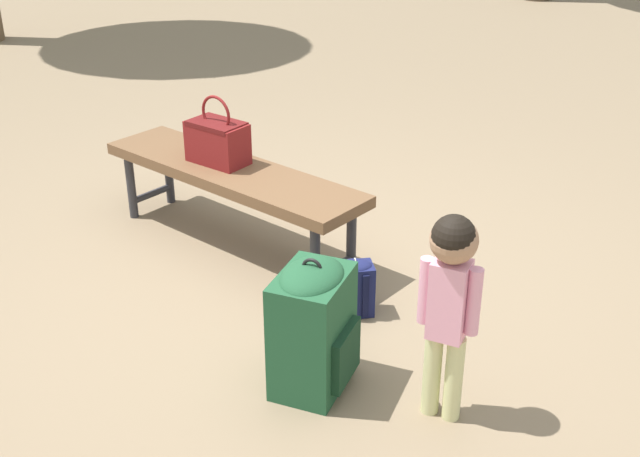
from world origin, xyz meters
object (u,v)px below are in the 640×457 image
(park_bench, at_px, (232,178))
(backpack_small, at_px, (354,286))
(child_standing, at_px, (450,288))
(backpack_large, at_px, (313,324))
(handbag, at_px, (217,140))

(park_bench, xyz_separation_m, backpack_small, (0.93, 0.15, -0.25))
(child_standing, relative_size, backpack_small, 2.96)
(child_standing, height_order, backpack_large, child_standing)
(handbag, bearing_deg, backpack_large, -11.82)
(backpack_large, relative_size, backpack_small, 2.02)
(park_bench, height_order, backpack_large, backpack_large)
(backpack_small, bearing_deg, child_standing, -10.44)
(park_bench, distance_m, handbag, 0.21)
(park_bench, height_order, child_standing, child_standing)
(child_standing, relative_size, backpack_large, 1.47)
(park_bench, bearing_deg, backpack_small, 8.96)
(park_bench, height_order, handbag, handbag)
(child_standing, bearing_deg, backpack_small, 169.56)
(child_standing, xyz_separation_m, backpack_large, (-0.43, -0.31, -0.28))
(child_standing, bearing_deg, handbag, -179.35)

